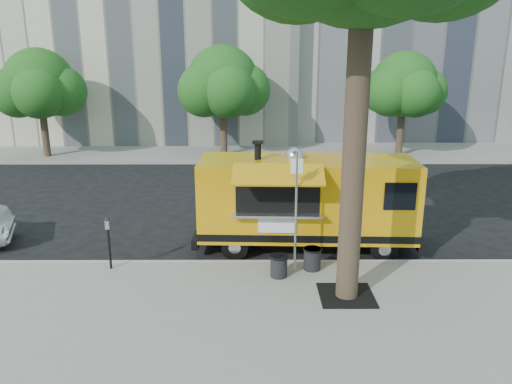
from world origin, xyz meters
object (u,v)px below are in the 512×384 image
at_px(parking_meter, 108,237).
at_px(food_truck, 305,200).
at_px(far_tree_c, 404,85).
at_px(far_tree_a, 39,84).
at_px(far_tree_b, 223,82).
at_px(trash_bin_left, 279,265).
at_px(trash_bin_right, 312,258).
at_px(sign_post, 296,205).

relative_size(parking_meter, food_truck, 0.21).
height_order(far_tree_c, parking_meter, far_tree_c).
relative_size(far_tree_a, far_tree_b, 0.97).
distance_m(parking_meter, trash_bin_left, 4.21).
bearing_deg(far_tree_a, far_tree_c, 0.32).
distance_m(far_tree_c, food_truck, 13.72).
xyz_separation_m(food_truck, trash_bin_left, (-0.82, -2.11, -0.98)).
bearing_deg(far_tree_b, parking_meter, -98.10).
bearing_deg(trash_bin_right, trash_bin_left, -154.82).
bearing_deg(trash_bin_right, parking_meter, 179.19).
bearing_deg(food_truck, trash_bin_left, -109.09).
bearing_deg(far_tree_b, trash_bin_left, -81.58).
relative_size(sign_post, food_truck, 0.48).
bearing_deg(parking_meter, sign_post, -2.52).
xyz_separation_m(far_tree_c, sign_post, (-6.45, -13.95, -1.87)).
distance_m(sign_post, trash_bin_right, 1.48).
relative_size(far_tree_c, trash_bin_left, 9.86).
bearing_deg(trash_bin_left, trash_bin_right, 25.18).
relative_size(parking_meter, trash_bin_left, 2.53).
xyz_separation_m(far_tree_b, trash_bin_right, (2.99, -14.12, -3.39)).
height_order(far_tree_b, sign_post, far_tree_b).
relative_size(far_tree_c, parking_meter, 3.90).
xyz_separation_m(food_truck, trash_bin_right, (0.03, -1.72, -0.97)).
bearing_deg(far_tree_b, sign_post, -79.85).
height_order(far_tree_c, sign_post, far_tree_c).
height_order(sign_post, trash_bin_left, sign_post).
relative_size(sign_post, parking_meter, 2.25).
height_order(far_tree_a, trash_bin_right, far_tree_a).
distance_m(far_tree_a, parking_meter, 15.59).
relative_size(far_tree_a, trash_bin_left, 10.13).
bearing_deg(food_truck, trash_bin_right, -87.06).
bearing_deg(sign_post, trash_bin_left, -146.22).
relative_size(sign_post, trash_bin_left, 5.68).
distance_m(sign_post, trash_bin_left, 1.49).
bearing_deg(food_truck, far_tree_b, 105.57).
bearing_deg(trash_bin_right, far_tree_a, 131.16).
distance_m(far_tree_b, food_truck, 12.98).
bearing_deg(trash_bin_right, far_tree_b, 101.97).
relative_size(far_tree_c, food_truck, 0.84).
bearing_deg(sign_post, far_tree_a, 129.83).
relative_size(far_tree_a, sign_post, 1.79).
xyz_separation_m(far_tree_a, trash_bin_right, (11.99, -13.72, -3.33)).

